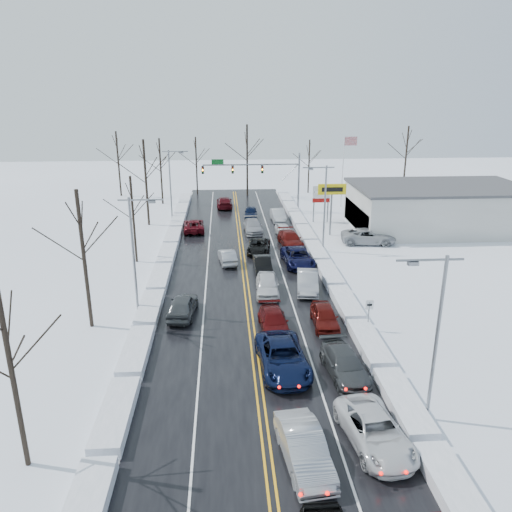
{
  "coord_description": "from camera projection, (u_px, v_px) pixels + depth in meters",
  "views": [
    {
      "loc": [
        -1.8,
        -39.21,
        16.4
      ],
      "look_at": [
        0.9,
        1.6,
        2.5
      ],
      "focal_mm": 35.0,
      "sensor_mm": 36.0,
      "label": 1
    }
  ],
  "objects": [
    {
      "name": "streetlight_nw",
      "position": [
        172.0,
        180.0,
        62.88
      ],
      "size": [
        3.2,
        0.25,
        9.0
      ],
      "color": "slate",
      "rests_on": "ground"
    },
    {
      "name": "flagpole",
      "position": [
        344.0,
        166.0,
        69.82
      ],
      "size": [
        1.87,
        1.2,
        10.0
      ],
      "color": "silver",
      "rests_on": "ground"
    },
    {
      "name": "queued_car_11",
      "position": [
        344.0,
        375.0,
        29.88
      ],
      "size": [
        2.55,
        5.29,
        1.48
      ],
      "primitive_type": "imported",
      "rotation": [
        0.0,
        0.0,
        0.09
      ],
      "color": "#383B3D",
      "rests_on": "ground"
    },
    {
      "name": "queued_car_4",
      "position": [
        267.0,
        294.0,
        41.69
      ],
      "size": [
        2.17,
        4.83,
        1.61
      ],
      "primitive_type": "imported",
      "rotation": [
        0.0,
        0.0,
        -0.06
      ],
      "color": "silver",
      "rests_on": "ground"
    },
    {
      "name": "ground",
      "position": [
        247.0,
        290.0,
        42.43
      ],
      "size": [
        160.0,
        160.0,
        0.0
      ],
      "primitive_type": "plane",
      "color": "white",
      "rests_on": "ground"
    },
    {
      "name": "oncoming_car_2",
      "position": [
        225.0,
        207.0,
        71.46
      ],
      "size": [
        2.32,
        5.37,
        1.54
      ],
      "primitive_type": "imported",
      "rotation": [
        0.0,
        0.0,
        3.17
      ],
      "color": "#46090F",
      "rests_on": "ground"
    },
    {
      "name": "queued_car_14",
      "position": [
        297.0,
        265.0,
        48.46
      ],
      "size": [
        2.98,
        5.88,
        1.59
      ],
      "primitive_type": "imported",
      "rotation": [
        0.0,
        0.0,
        0.06
      ],
      "color": "black",
      "rests_on": "ground"
    },
    {
      "name": "oncoming_car_1",
      "position": [
        194.0,
        231.0,
        59.76
      ],
      "size": [
        2.73,
        5.31,
        1.43
      ],
      "primitive_type": "imported",
      "rotation": [
        0.0,
        0.0,
        3.21
      ],
      "color": "#540B13",
      "rests_on": "ground"
    },
    {
      "name": "oncoming_car_3",
      "position": [
        183.0,
        315.0,
        37.73
      ],
      "size": [
        2.38,
        4.92,
        1.62
      ],
      "primitive_type": "imported",
      "rotation": [
        0.0,
        0.0,
        3.04
      ],
      "color": "#414446",
      "rests_on": "ground"
    },
    {
      "name": "queued_car_6",
      "position": [
        259.0,
        252.0,
        52.07
      ],
      "size": [
        2.86,
        5.07,
        1.34
      ],
      "primitive_type": "imported",
      "rotation": [
        0.0,
        0.0,
        -0.14
      ],
      "color": "black",
      "rests_on": "ground"
    },
    {
      "name": "queued_car_8",
      "position": [
        251.0,
        217.0,
        66.25
      ],
      "size": [
        1.9,
        4.08,
        1.35
      ],
      "primitive_type": "imported",
      "rotation": [
        0.0,
        0.0,
        -0.08
      ],
      "color": "black",
      "rests_on": "ground"
    },
    {
      "name": "parked_car_0",
      "position": [
        368.0,
        244.0,
        55.02
      ],
      "size": [
        6.26,
        3.49,
        1.65
      ],
      "primitive_type": "imported",
      "rotation": [
        0.0,
        0.0,
        1.44
      ],
      "color": "#A3A6AB",
      "rests_on": "ground"
    },
    {
      "name": "queued_car_16",
      "position": [
        284.0,
        236.0,
        57.97
      ],
      "size": [
        2.05,
        4.06,
        1.33
      ],
      "primitive_type": "imported",
      "rotation": [
        0.0,
        0.0,
        0.13
      ],
      "color": "white",
      "rests_on": "ground"
    },
    {
      "name": "tires_plus_sign",
      "position": [
        332.0,
        193.0,
        56.6
      ],
      "size": [
        3.2,
        0.34,
        6.0
      ],
      "color": "slate",
      "rests_on": "ground"
    },
    {
      "name": "tree_far_c",
      "position": [
        247.0,
        146.0,
        76.93
      ],
      "size": [
        4.4,
        4.4,
        11.0
      ],
      "color": "#2D231C",
      "rests_on": "ground"
    },
    {
      "name": "queued_car_1",
      "position": [
        303.0,
        463.0,
        22.91
      ],
      "size": [
        2.36,
        5.22,
        1.66
      ],
      "primitive_type": "imported",
      "rotation": [
        0.0,
        0.0,
        0.12
      ],
      "color": "#9B9DA2",
      "rests_on": "ground"
    },
    {
      "name": "queued_car_15",
      "position": [
        290.0,
        246.0,
        54.28
      ],
      "size": [
        2.63,
        5.37,
        1.5
      ],
      "primitive_type": "imported",
      "rotation": [
        0.0,
        0.0,
        0.1
      ],
      "color": "#530D0B",
      "rests_on": "ground"
    },
    {
      "name": "queued_car_3",
      "position": [
        274.0,
        330.0,
        35.4
      ],
      "size": [
        2.17,
        4.85,
        1.38
      ],
      "primitive_type": "imported",
      "rotation": [
        0.0,
        0.0,
        0.05
      ],
      "color": "#47090A",
      "rests_on": "ground"
    },
    {
      "name": "tree_left_e",
      "position": [
        160.0,
        158.0,
        71.75
      ],
      "size": [
        3.8,
        3.8,
        9.5
      ],
      "color": "#2D231C",
      "rests_on": "ground"
    },
    {
      "name": "tree_far_a",
      "position": [
        117.0,
        151.0,
        76.85
      ],
      "size": [
        4.0,
        4.0,
        10.0
      ],
      "color": "#2D231C",
      "rests_on": "ground"
    },
    {
      "name": "tree_far_e",
      "position": [
        407.0,
        146.0,
        80.56
      ],
      "size": [
        4.2,
        4.2,
        10.5
      ],
      "color": "#2D231C",
      "rests_on": "ground"
    },
    {
      "name": "snow_bank_left",
      "position": [
        159.0,
        283.0,
        43.85
      ],
      "size": [
        1.6,
        72.0,
        0.68
      ],
      "primitive_type": "cube",
      "color": "white",
      "rests_on": "ground"
    },
    {
      "name": "tree_left_c",
      "position": [
        132.0,
        203.0,
        47.43
      ],
      "size": [
        3.4,
        3.4,
        8.5
      ],
      "color": "#2D231C",
      "rests_on": "ground"
    },
    {
      "name": "traffic_signal_mast",
      "position": [
        262.0,
        172.0,
        67.33
      ],
      "size": [
        13.28,
        0.39,
        8.0
      ],
      "color": "slate",
      "rests_on": "ground"
    },
    {
      "name": "queued_car_5",
      "position": [
        262.0,
        272.0,
        46.47
      ],
      "size": [
        1.66,
        4.47,
        1.46
      ],
      "primitive_type": "imported",
      "rotation": [
        0.0,
        0.0,
        0.03
      ],
      "color": "black",
      "rests_on": "ground"
    },
    {
      "name": "parked_car_1",
      "position": [
        382.0,
        233.0,
        59.15
      ],
      "size": [
        2.65,
        5.91,
        1.68
      ],
      "primitive_type": "imported",
      "rotation": [
        0.0,
        0.0,
        -0.05
      ],
      "color": "#3A3C3E",
      "rests_on": "ground"
    },
    {
      "name": "road_surface",
      "position": [
        246.0,
        281.0,
        44.32
      ],
      "size": [
        14.0,
        84.0,
        0.01
      ],
      "primitive_type": "cube",
      "color": "black",
      "rests_on": "ground"
    },
    {
      "name": "streetlight_se",
      "position": [
        434.0,
        327.0,
        24.24
      ],
      "size": [
        3.2,
        0.25,
        9.0
      ],
      "color": "slate",
      "rests_on": "ground"
    },
    {
      "name": "parked_car_2",
      "position": [
        355.0,
        220.0,
        64.79
      ],
      "size": [
        1.98,
        4.53,
        1.52
      ],
      "primitive_type": "imported",
      "rotation": [
        0.0,
        0.0,
        3.18
      ],
      "color": "black",
      "rests_on": "ground"
    },
    {
      "name": "speed_limit_sign",
      "position": [
        369.0,
        310.0,
        34.86
      ],
      "size": [
        0.55,
        0.09,
        2.35
      ],
      "color": "slate",
      "rests_on": "ground"
    },
    {
      "name": "tree_left_d",
      "position": [
        145.0,
        166.0,
        60.16
      ],
      "size": [
        4.2,
        4.2,
        10.5
      ],
      "color": "#2D231C",
      "rests_on": "ground"
    },
    {
      "name": "queued_car_12",
      "position": [
        324.0,
        326.0,
        36.08
      ],
      "size": [
        1.89,
        4.43,
        1.49
      ],
      "primitive_type": "imported",
      "rotation": [
        0.0,
        0.0,
        -0.03
      ],
      "color": "#4E0D0A",
      "rests_on": "ground"
    },
    {
      "name": "tree_left_a",
      "position": [
        6.0,
        342.0,
        20.83
      ],
      "size": [
        3.6,
        3.6,
        9.0
      ],
      "color": "#2D231C",
      "rests_on": "ground"
    },
    {
      "name": "queued_car_13",
      "position": [
        307.0,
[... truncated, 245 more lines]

